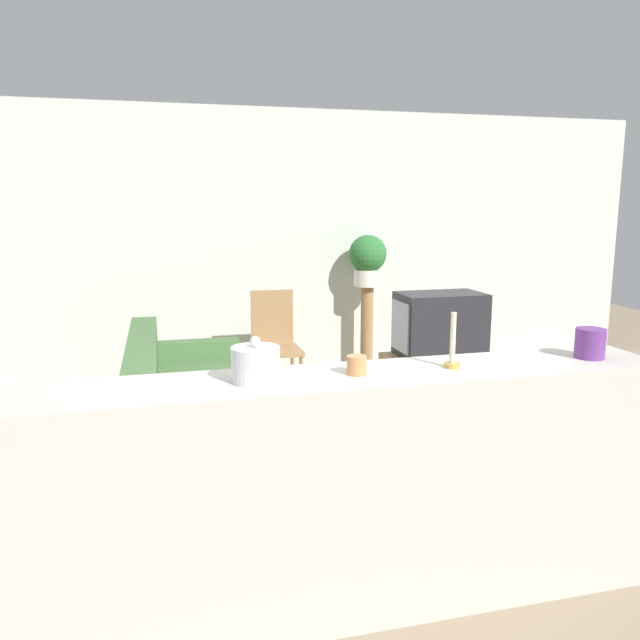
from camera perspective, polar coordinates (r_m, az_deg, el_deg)
name	(u,v)px	position (r m, az deg, el deg)	size (l,w,h in m)	color
ground_plane	(322,541)	(3.50, 0.22, -19.52)	(14.00, 14.00, 0.00)	gray
wall_back	(237,245)	(6.42, -7.62, 6.85)	(9.00, 0.06, 2.70)	silver
couch	(188,412)	(4.58, -11.94, -8.24)	(0.88, 2.04, 0.82)	#476B3D
tv_stand	(438,384)	(5.39, 10.73, -5.81)	(0.91, 0.45, 0.51)	#9E754C
television	(439,324)	(5.26, 10.86, -0.40)	(0.71, 0.43, 0.53)	#232328
wooden_chair	(275,339)	(5.82, -4.17, -1.75)	(0.44, 0.44, 0.96)	#9E754C
plant_stand	(367,329)	(6.55, 4.30, -0.87)	(0.13, 0.13, 0.92)	#9E754C
potted_plant	(368,258)	(6.45, 4.39, 5.64)	(0.39, 0.39, 0.53)	white
foreground_counter	(354,492)	(2.81, 3.09, -15.43)	(2.80, 0.44, 1.06)	beige
decorative_bowl	(256,364)	(2.51, -5.91, -4.02)	(0.20, 0.20, 0.18)	silver
candle_jar	(357,365)	(2.61, 3.37, -4.13)	(0.08, 0.08, 0.08)	#C6844C
candlestick	(452,350)	(2.76, 12.01, -2.68)	(0.07, 0.07, 0.24)	#B7933D
coffee_tin	(590,343)	(3.13, 23.46, -1.96)	(0.14, 0.14, 0.14)	#66337F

